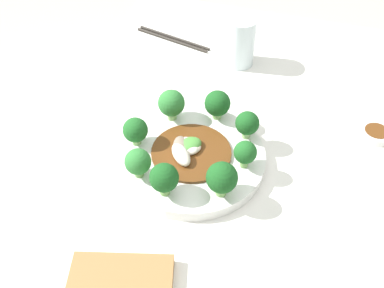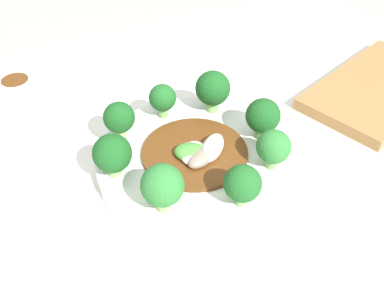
{
  "view_description": "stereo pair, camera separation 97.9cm",
  "coord_description": "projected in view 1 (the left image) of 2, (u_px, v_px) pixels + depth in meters",
  "views": [
    {
      "loc": [
        -0.54,
        -0.13,
        1.36
      ],
      "look_at": [
        0.0,
        0.05,
        0.78
      ],
      "focal_mm": 42.0,
      "sensor_mm": 36.0,
      "label": 1
    },
    {
      "loc": [
        0.23,
        0.45,
        1.18
      ],
      "look_at": [
        0.0,
        0.05,
        0.78
      ],
      "focal_mm": 42.0,
      "sensor_mm": 36.0,
      "label": 2
    }
  ],
  "objects": [
    {
      "name": "drinking_glass",
      "position": [
        240.0,
        42.0,
        1.03
      ],
      "size": [
        0.07,
        0.07,
        0.11
      ],
      "color": "silver",
      "rests_on": "table"
    },
    {
      "name": "broccoli_northwest",
      "position": [
        138.0,
        162.0,
        0.76
      ],
      "size": [
        0.05,
        0.05,
        0.06
      ],
      "color": "#70A356",
      "rests_on": "plate"
    },
    {
      "name": "broccoli_southwest",
      "position": [
        222.0,
        178.0,
        0.73
      ],
      "size": [
        0.05,
        0.05,
        0.07
      ],
      "color": "#7AAD5B",
      "rests_on": "plate"
    },
    {
      "name": "broccoli_west",
      "position": [
        164.0,
        178.0,
        0.73
      ],
      "size": [
        0.05,
        0.05,
        0.06
      ],
      "color": "#7AAD5B",
      "rests_on": "plate"
    },
    {
      "name": "broccoli_southeast",
      "position": [
        247.0,
        124.0,
        0.83
      ],
      "size": [
        0.05,
        0.05,
        0.06
      ],
      "color": "#89B76B",
      "rests_on": "plate"
    },
    {
      "name": "sauce_dish",
      "position": [
        376.0,
        133.0,
        0.88
      ],
      "size": [
        0.06,
        0.06,
        0.02
      ],
      "color": "white",
      "rests_on": "table"
    },
    {
      "name": "broccoli_north",
      "position": [
        135.0,
        130.0,
        0.82
      ],
      "size": [
        0.05,
        0.05,
        0.06
      ],
      "color": "#89B76B",
      "rests_on": "plate"
    },
    {
      "name": "broccoli_northeast",
      "position": [
        171.0,
        103.0,
        0.87
      ],
      "size": [
        0.05,
        0.05,
        0.07
      ],
      "color": "#89B76B",
      "rests_on": "plate"
    },
    {
      "name": "broccoli_east",
      "position": [
        217.0,
        104.0,
        0.87
      ],
      "size": [
        0.05,
        0.05,
        0.06
      ],
      "color": "#89B76B",
      "rests_on": "plate"
    },
    {
      "name": "broccoli_south",
      "position": [
        245.0,
        155.0,
        0.78
      ],
      "size": [
        0.04,
        0.04,
        0.05
      ],
      "color": "#7AAD5B",
      "rests_on": "plate"
    },
    {
      "name": "plate",
      "position": [
        192.0,
        156.0,
        0.84
      ],
      "size": [
        0.27,
        0.27,
        0.02
      ],
      "color": "white",
      "rests_on": "table"
    },
    {
      "name": "stirfry_center",
      "position": [
        188.0,
        149.0,
        0.82
      ],
      "size": [
        0.15,
        0.15,
        0.02
      ],
      "color": "#5B3314",
      "rests_on": "plate"
    },
    {
      "name": "chopsticks",
      "position": [
        173.0,
        39.0,
        1.13
      ],
      "size": [
        0.06,
        0.2,
        0.01
      ],
      "color": "#2D2823",
      "rests_on": "table"
    },
    {
      "name": "table",
      "position": [
        210.0,
        269.0,
        1.09
      ],
      "size": [
        1.19,
        0.77,
        0.74
      ],
      "color": "silver",
      "rests_on": "ground_plane"
    }
  ]
}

